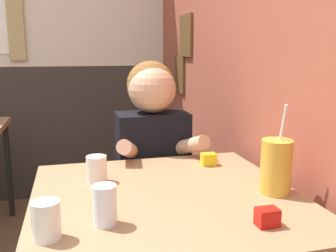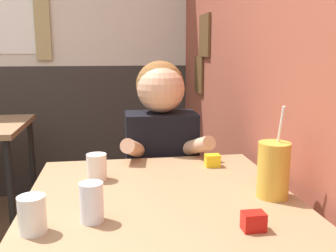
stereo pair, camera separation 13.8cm
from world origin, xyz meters
name	(u,v)px [view 2 (the right image)]	position (x,y,z in m)	size (l,w,h in m)	color
brick_wall_right	(234,26)	(1.27, 1.19, 1.35)	(0.08, 4.38, 2.70)	#9E4C38
back_wall	(33,34)	(-0.01, 2.41, 1.36)	(5.47, 0.09, 2.70)	beige
main_table	(161,214)	(0.75, 0.34, 0.68)	(0.87, 0.87, 0.75)	#93704C
person_seated	(161,170)	(0.83, 0.93, 0.64)	(0.42, 0.42, 1.18)	black
cocktail_pitcher	(273,170)	(1.11, 0.27, 0.84)	(0.10, 0.10, 0.30)	gold
glass_near_pitcher	(92,202)	(0.53, 0.17, 0.81)	(0.07, 0.07, 0.11)	silver
glass_center	(32,215)	(0.38, 0.13, 0.80)	(0.07, 0.07, 0.10)	silver
glass_far_side	(97,167)	(0.54, 0.53, 0.80)	(0.07, 0.07, 0.10)	silver
condiment_ketchup	(254,221)	(0.96, 0.05, 0.78)	(0.06, 0.04, 0.05)	#B7140F
condiment_mustard	(212,161)	(1.00, 0.62, 0.78)	(0.06, 0.04, 0.05)	yellow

